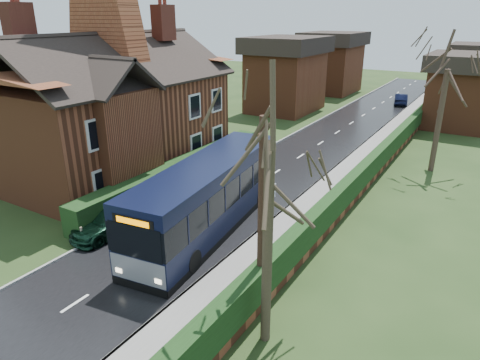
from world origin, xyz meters
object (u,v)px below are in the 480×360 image
Objects in this scene: car_silver at (172,206)px; car_green at (113,221)px; bus_stop_sign at (273,202)px; brick_house at (115,106)px; bus at (208,197)px; telegraph_pole at (261,220)px.

car_green is at bearing -104.76° from car_silver.
car_green is at bearing -146.02° from bus_stop_sign.
brick_house is at bearing 140.99° from car_green.
bus is 6.66m from telegraph_pole.
car_silver is 0.56× the size of telegraph_pole.
telegraph_pole is at bearing -62.63° from bus_stop_sign.
car_green is at bearing -151.74° from bus.
brick_house reaches higher than bus_stop_sign.
bus is at bearing 133.27° from telegraph_pole.
bus is 4.66m from car_green.
car_silver reaches higher than car_green.
brick_house is at bearing 144.53° from telegraph_pole.
car_green is 9.27m from telegraph_pole.
brick_house is 12.94m from bus_stop_sign.
brick_house is 5.66× the size of bus_stop_sign.
telegraph_pole is (5.00, -4.01, 1.83)m from bus.
car_green is 7.62m from bus_stop_sign.
car_silver is at bearing 172.04° from bus.
car_silver is (7.23, -3.52, -3.71)m from brick_house.
bus is 4.40× the size of bus_stop_sign.
telegraph_pole reaches higher than car_silver.
telegraph_pole reaches higher than bus_stop_sign.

